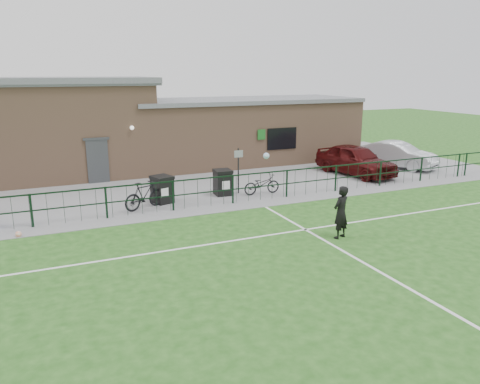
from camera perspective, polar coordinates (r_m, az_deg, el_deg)
name	(u,v)px	position (r m, az deg, el deg)	size (l,w,h in m)	color
ground	(321,289)	(12.02, 9.83, -11.52)	(90.00, 90.00, 0.00)	#205017
paving_strip	(172,178)	(23.83, -8.25, 1.66)	(34.00, 13.00, 0.02)	gray
pitch_line_touch	(212,208)	(18.57, -3.48, -1.90)	(28.00, 0.10, 0.01)	white
pitch_line_mid	(252,238)	(15.23, 1.52, -5.59)	(28.00, 0.10, 0.01)	white
pitch_line_perp	(385,275)	(13.15, 17.24, -9.61)	(0.10, 16.00, 0.01)	white
perimeter_fence	(210,192)	(18.59, -3.72, 0.02)	(28.00, 0.10, 1.20)	black
wheelie_bin_left	(162,190)	(19.31, -9.46, 0.20)	(0.68, 0.77, 1.03)	black
wheelie_bin_right	(223,183)	(20.30, -2.13, 1.07)	(0.67, 0.76, 1.02)	black
sign_post	(238,171)	(20.43, -0.21, 2.58)	(0.06, 0.06, 2.00)	black
car_maroon	(356,160)	(25.00, 13.90, 3.85)	(1.86, 4.61, 1.57)	#400B0B
car_silver	(397,155)	(27.58, 18.57, 4.33)	(1.51, 4.33, 1.43)	#B5B8BE
bicycle_d	(145,195)	(18.55, -11.56, -0.39)	(0.51, 1.82, 1.09)	black
bicycle_e	(262,184)	(20.43, 2.67, 0.95)	(0.58, 1.67, 0.88)	black
goalkeeper_kick	(339,211)	(15.33, 11.97, -2.26)	(1.81, 3.10, 2.46)	black
ball_ground	(18,234)	(16.89, -25.39, -4.66)	(0.20, 0.20, 0.20)	white
clubhouse	(140,129)	(26.14, -12.10, 7.54)	(24.25, 5.40, 4.96)	#9E7558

